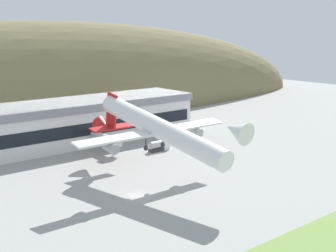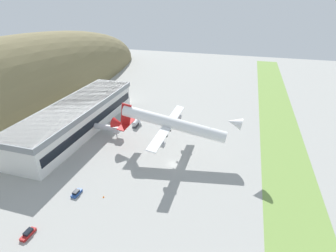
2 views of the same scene
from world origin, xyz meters
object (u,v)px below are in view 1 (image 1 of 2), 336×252
object	(u,v)px
terminal_building	(81,118)
cargo_airplane	(157,129)
fuel_truck	(159,146)
jetway_0	(107,139)

from	to	relation	value
terminal_building	cargo_airplane	bearing A→B (deg)	-98.01
cargo_airplane	terminal_building	bearing A→B (deg)	81.99
cargo_airplane	fuel_truck	size ratio (longest dim) A/B	7.88
fuel_truck	jetway_0	bearing A→B (deg)	149.16
jetway_0	cargo_airplane	xyz separation A→B (m)	(-5.51, -30.49, 8.91)
terminal_building	cargo_airplane	distance (m)	47.86
jetway_0	fuel_truck	bearing A→B (deg)	-30.84
fuel_truck	cargo_airplane	bearing A→B (deg)	-129.13
terminal_building	fuel_truck	distance (m)	27.75
terminal_building	jetway_0	size ratio (longest dim) A/B	6.02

